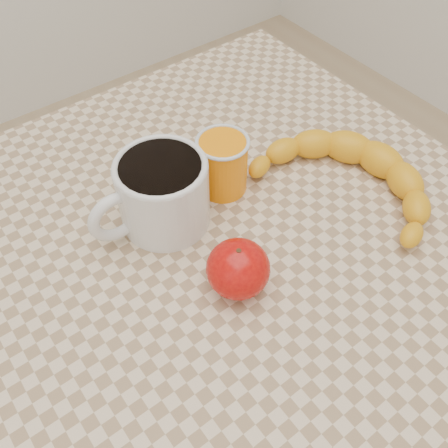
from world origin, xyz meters
TOP-DOWN VIEW (x-y plane):
  - ground at (0.00, 0.00)m, footprint 3.00×3.00m
  - table at (0.00, 0.00)m, footprint 0.80×0.80m
  - coffee_mug at (-0.05, 0.07)m, footprint 0.18×0.13m
  - orange_juice_glass at (0.05, 0.07)m, footprint 0.08×0.08m
  - apple at (-0.04, -0.08)m, footprint 0.10×0.10m
  - banana at (0.20, -0.05)m, footprint 0.32×0.39m

SIDE VIEW (x-z plane):
  - ground at x=0.00m, z-range 0.00..0.00m
  - table at x=0.00m, z-range 0.29..1.04m
  - banana at x=0.20m, z-range 0.75..0.80m
  - apple at x=-0.04m, z-range 0.75..0.82m
  - orange_juice_glass at x=0.05m, z-range 0.75..0.84m
  - coffee_mug at x=-0.05m, z-range 0.75..0.86m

